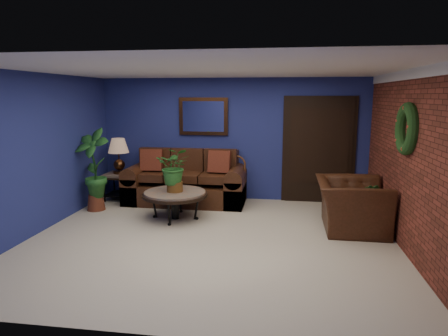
# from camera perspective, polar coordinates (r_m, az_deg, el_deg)

# --- Properties ---
(floor) EXTENTS (5.50, 5.50, 0.00)m
(floor) POSITION_cam_1_polar(r_m,az_deg,el_deg) (6.14, -1.83, -10.14)
(floor) COLOR #BCB09C
(floor) RESTS_ON ground
(wall_back) EXTENTS (5.50, 0.04, 2.50)m
(wall_back) POSITION_cam_1_polar(r_m,az_deg,el_deg) (8.27, 1.21, 4.11)
(wall_back) COLOR navy
(wall_back) RESTS_ON ground
(wall_left) EXTENTS (0.04, 5.00, 2.50)m
(wall_left) POSITION_cam_1_polar(r_m,az_deg,el_deg) (6.86, -25.13, 1.85)
(wall_left) COLOR navy
(wall_left) RESTS_ON ground
(wall_right_brick) EXTENTS (0.04, 5.00, 2.50)m
(wall_right_brick) POSITION_cam_1_polar(r_m,az_deg,el_deg) (5.98, 25.02, 0.74)
(wall_right_brick) COLOR maroon
(wall_right_brick) RESTS_ON ground
(ceiling) EXTENTS (5.50, 5.00, 0.02)m
(ceiling) POSITION_cam_1_polar(r_m,az_deg,el_deg) (5.76, -1.97, 13.86)
(ceiling) COLOR white
(ceiling) RESTS_ON wall_back
(crown_molding) EXTENTS (0.03, 5.00, 0.14)m
(crown_molding) POSITION_cam_1_polar(r_m,az_deg,el_deg) (5.91, 25.62, 12.11)
(crown_molding) COLOR white
(crown_molding) RESTS_ON wall_right_brick
(wall_mirror) EXTENTS (1.02, 0.06, 0.77)m
(wall_mirror) POSITION_cam_1_polar(r_m,az_deg,el_deg) (8.29, -2.96, 7.37)
(wall_mirror) COLOR #462714
(wall_mirror) RESTS_ON wall_back
(closet_door) EXTENTS (1.44, 0.06, 2.18)m
(closet_door) POSITION_cam_1_polar(r_m,az_deg,el_deg) (8.23, 13.37, 2.40)
(closet_door) COLOR black
(closet_door) RESTS_ON wall_back
(wreath) EXTENTS (0.16, 0.72, 0.72)m
(wreath) POSITION_cam_1_polar(r_m,az_deg,el_deg) (5.96, 24.66, 5.11)
(wreath) COLOR black
(wreath) RESTS_ON wall_right_brick
(sofa) EXTENTS (2.39, 1.03, 1.07)m
(sofa) POSITION_cam_1_polar(r_m,az_deg,el_deg) (8.18, -5.35, -2.39)
(sofa) COLOR #412012
(sofa) RESTS_ON ground
(coffee_table) EXTENTS (1.14, 1.14, 0.49)m
(coffee_table) POSITION_cam_1_polar(r_m,az_deg,el_deg) (7.06, -7.02, -3.82)
(coffee_table) COLOR #59534D
(coffee_table) RESTS_ON ground
(end_table) EXTENTS (0.61, 0.61, 0.56)m
(end_table) POSITION_cam_1_polar(r_m,az_deg,el_deg) (8.57, -14.65, -1.60)
(end_table) COLOR #59534D
(end_table) RESTS_ON ground
(table_lamp) EXTENTS (0.42, 0.42, 0.70)m
(table_lamp) POSITION_cam_1_polar(r_m,az_deg,el_deg) (8.47, -14.83, 2.28)
(table_lamp) COLOR #462714
(table_lamp) RESTS_ON end_table
(side_chair) EXTENTS (0.45, 0.45, 0.96)m
(side_chair) POSITION_cam_1_polar(r_m,az_deg,el_deg) (7.99, 1.61, -1.24)
(side_chair) COLOR brown
(side_chair) RESTS_ON ground
(armchair) EXTENTS (1.09, 1.25, 0.80)m
(armchair) POSITION_cam_1_polar(r_m,az_deg,el_deg) (6.78, 17.68, -5.06)
(armchair) COLOR #412012
(armchair) RESTS_ON ground
(coffee_plant) EXTENTS (0.63, 0.56, 0.77)m
(coffee_plant) POSITION_cam_1_polar(r_m,az_deg,el_deg) (6.95, -7.10, 0.06)
(coffee_plant) COLOR brown
(coffee_plant) RESTS_ON coffee_table
(floor_plant) EXTENTS (0.45, 0.40, 0.82)m
(floor_plant) POSITION_cam_1_polar(r_m,az_deg,el_deg) (6.58, 19.75, -5.42)
(floor_plant) COLOR brown
(floor_plant) RESTS_ON ground
(tall_plant) EXTENTS (0.80, 0.67, 1.55)m
(tall_plant) POSITION_cam_1_polar(r_m,az_deg,el_deg) (7.84, -18.09, 0.26)
(tall_plant) COLOR brown
(tall_plant) RESTS_ON ground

